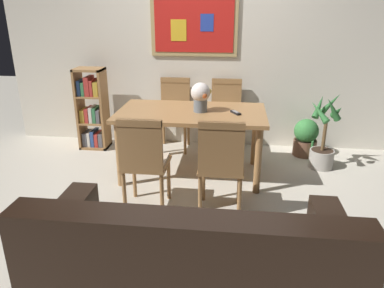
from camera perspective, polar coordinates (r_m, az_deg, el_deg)
The scene contains 13 objects.
ground_plane at distance 3.76m, azimuth -0.31°, elevation -7.77°, with size 12.00×12.00×0.00m, color beige.
wall_back_with_painting at distance 4.88m, azimuth 1.91°, elevation 14.93°, with size 5.20×0.14×2.60m.
dining_table at distance 3.97m, azimuth -0.09°, elevation 3.81°, with size 1.57×0.88×0.73m.
dining_chair_near_right at distance 3.20m, azimuth 4.49°, elevation -2.47°, with size 0.40×0.41×0.91m.
dining_chair_far_left at distance 4.83m, azimuth -2.71°, elevation 5.59°, with size 0.40×0.41×0.91m.
dining_chair_near_left at distance 3.28m, azimuth -7.43°, elevation -1.99°, with size 0.40×0.41×0.91m.
dining_chair_far_right at distance 4.76m, azimuth 5.22°, elevation 5.31°, with size 0.40×0.41×0.91m.
leather_couch at distance 2.31m, azimuth 0.01°, elevation -19.04°, with size 1.80×0.84×0.84m.
bookshelf at distance 4.99m, azimuth -15.06°, elevation 4.92°, with size 0.36×0.28×1.05m.
potted_ivy at distance 4.84m, azimuth 17.09°, elevation 0.97°, with size 0.30×0.32×0.50m.
potted_palm at distance 4.50m, azimuth 19.54°, elevation 0.32°, with size 0.40×0.41×0.89m.
flower_vase at distance 3.89m, azimuth 1.34°, elevation 7.49°, with size 0.21×0.21×0.31m.
tv_remote at distance 3.87m, azimuth 6.72°, elevation 4.83°, with size 0.12×0.16×0.02m.
Camera 1 is at (0.40, -3.28, 1.79)m, focal length 34.67 mm.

